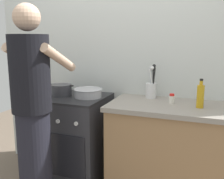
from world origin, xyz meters
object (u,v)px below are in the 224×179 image
at_px(utensil_crock, 151,87).
at_px(person, 33,116).
at_px(mixing_bowl, 88,92).
at_px(stove_range, 76,140).
at_px(pot, 61,90).
at_px(oil_bottle, 200,96).
at_px(spice_bottle, 172,99).

distance_m(utensil_crock, person, 1.09).
bearing_deg(utensil_crock, mixing_bowl, -162.35).
distance_m(stove_range, pot, 0.52).
bearing_deg(stove_range, oil_bottle, -0.91).
xyz_separation_m(mixing_bowl, utensil_crock, (0.57, 0.18, 0.06)).
bearing_deg(pot, spice_bottle, 2.62).
bearing_deg(stove_range, spice_bottle, 2.41).
height_order(stove_range, spice_bottle, spice_bottle).
height_order(mixing_bowl, oil_bottle, oil_bottle).
relative_size(mixing_bowl, spice_bottle, 3.17).
bearing_deg(utensil_crock, person, -134.46).
height_order(stove_range, oil_bottle, oil_bottle).
xyz_separation_m(pot, spice_bottle, (1.06, 0.05, -0.01)).
bearing_deg(spice_bottle, stove_range, -177.59).
xyz_separation_m(mixing_bowl, oil_bottle, (1.02, -0.03, 0.05)).
height_order(stove_range, pot, pot).
height_order(utensil_crock, oil_bottle, utensil_crock).
bearing_deg(stove_range, utensil_crock, 15.22).
height_order(mixing_bowl, spice_bottle, spice_bottle).
bearing_deg(utensil_crock, spice_bottle, -35.94).
bearing_deg(mixing_bowl, stove_range, -175.17).
relative_size(stove_range, pot, 3.32).
bearing_deg(oil_bottle, mixing_bowl, 178.30).
bearing_deg(oil_bottle, spice_bottle, 166.11).
height_order(utensil_crock, spice_bottle, utensil_crock).
height_order(utensil_crock, person, person).
height_order(mixing_bowl, utensil_crock, utensil_crock).
relative_size(utensil_crock, spice_bottle, 3.68).
bearing_deg(pot, oil_bottle, -0.38).
distance_m(utensil_crock, oil_bottle, 0.49).
relative_size(pot, oil_bottle, 1.14).
xyz_separation_m(mixing_bowl, spice_bottle, (0.78, 0.03, -0.00)).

